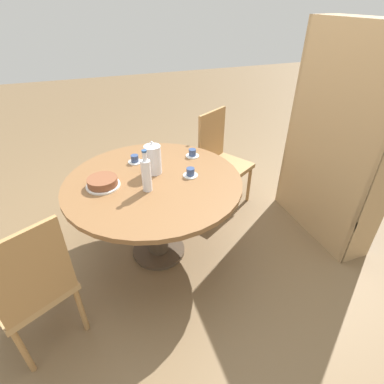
% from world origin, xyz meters
% --- Properties ---
extents(ground_plane, '(14.00, 14.00, 0.00)m').
position_xyz_m(ground_plane, '(0.00, 0.00, 0.00)').
color(ground_plane, brown).
extents(dining_table, '(1.32, 1.32, 0.73)m').
position_xyz_m(dining_table, '(0.00, 0.00, 0.59)').
color(dining_table, '#473828').
rests_on(dining_table, ground_plane).
extents(chair_a, '(0.57, 0.57, 0.96)m').
position_xyz_m(chair_a, '(-0.56, 0.82, 0.50)').
color(chair_a, '#A87A47').
rests_on(chair_a, ground_plane).
extents(chair_b, '(0.57, 0.57, 0.96)m').
position_xyz_m(chair_b, '(0.52, -0.85, 0.50)').
color(chair_b, '#A87A47').
rests_on(chair_b, ground_plane).
extents(bookshelf, '(0.99, 0.28, 1.75)m').
position_xyz_m(bookshelf, '(0.16, 1.51, 0.83)').
color(bookshelf, tan).
rests_on(bookshelf, ground_plane).
extents(coffee_pot, '(0.12, 0.12, 0.26)m').
position_xyz_m(coffee_pot, '(-0.11, 0.03, 0.85)').
color(coffee_pot, silver).
rests_on(coffee_pot, dining_table).
extents(water_bottle, '(0.07, 0.07, 0.31)m').
position_xyz_m(water_bottle, '(0.12, -0.07, 0.85)').
color(water_bottle, silver).
rests_on(water_bottle, dining_table).
extents(cake_main, '(0.24, 0.24, 0.07)m').
position_xyz_m(cake_main, '(-0.03, -0.36, 0.76)').
color(cake_main, white).
rests_on(cake_main, dining_table).
extents(cup_a, '(0.11, 0.11, 0.06)m').
position_xyz_m(cup_a, '(-0.32, -0.07, 0.75)').
color(cup_a, silver).
rests_on(cup_a, dining_table).
extents(cup_b, '(0.11, 0.11, 0.06)m').
position_xyz_m(cup_b, '(-0.27, 0.41, 0.75)').
color(cup_b, silver).
rests_on(cup_b, dining_table).
extents(cup_c, '(0.11, 0.11, 0.06)m').
position_xyz_m(cup_c, '(0.04, 0.28, 0.75)').
color(cup_c, silver).
rests_on(cup_c, dining_table).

